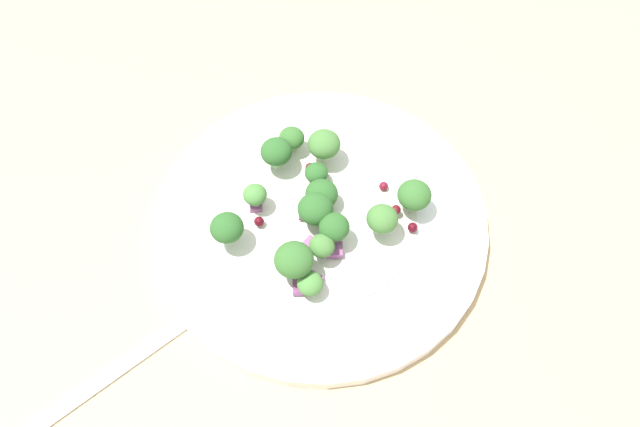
{
  "coord_description": "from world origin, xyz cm",
  "views": [
    {
      "loc": [
        26.69,
        -1.82,
        45.44
      ],
      "look_at": [
        0.48,
        -1.03,
        2.7
      ],
      "focal_mm": 35.72,
      "sensor_mm": 36.0,
      "label": 1
    }
  ],
  "objects_px": {
    "broccoli_floret_2": "(324,145)",
    "fork": "(140,353)",
    "plate": "(320,225)",
    "broccoli_floret_1": "(382,219)",
    "broccoli_floret_0": "(316,173)"
  },
  "relations": [
    {
      "from": "broccoli_floret_1",
      "to": "fork",
      "type": "bearing_deg",
      "value": -63.84
    },
    {
      "from": "plate",
      "to": "broccoli_floret_2",
      "type": "xyz_separation_m",
      "value": [
        -0.06,
        0.01,
        0.03
      ]
    },
    {
      "from": "broccoli_floret_2",
      "to": "fork",
      "type": "relative_size",
      "value": 0.18
    },
    {
      "from": "broccoli_floret_1",
      "to": "broccoli_floret_0",
      "type": "bearing_deg",
      "value": -135.9
    },
    {
      "from": "broccoli_floret_1",
      "to": "broccoli_floret_2",
      "type": "xyz_separation_m",
      "value": [
        -0.07,
        -0.04,
        0.0
      ]
    },
    {
      "from": "broccoli_floret_0",
      "to": "fork",
      "type": "relative_size",
      "value": 0.12
    },
    {
      "from": "fork",
      "to": "plate",
      "type": "bearing_deg",
      "value": 126.68
    },
    {
      "from": "plate",
      "to": "fork",
      "type": "xyz_separation_m",
      "value": [
        0.1,
        -0.14,
        -0.01
      ]
    },
    {
      "from": "broccoli_floret_0",
      "to": "broccoli_floret_2",
      "type": "relative_size",
      "value": 0.7
    },
    {
      "from": "broccoli_floret_0",
      "to": "fork",
      "type": "height_order",
      "value": "broccoli_floret_0"
    },
    {
      "from": "broccoli_floret_1",
      "to": "fork",
      "type": "distance_m",
      "value": 0.21
    },
    {
      "from": "plate",
      "to": "broccoli_floret_1",
      "type": "relative_size",
      "value": 10.89
    },
    {
      "from": "broccoli_floret_1",
      "to": "fork",
      "type": "xyz_separation_m",
      "value": [
        0.09,
        -0.18,
        -0.03
      ]
    },
    {
      "from": "broccoli_floret_2",
      "to": "fork",
      "type": "xyz_separation_m",
      "value": [
        0.16,
        -0.14,
        -0.03
      ]
    },
    {
      "from": "broccoli_floret_1",
      "to": "broccoli_floret_2",
      "type": "bearing_deg",
      "value": -149.89
    }
  ]
}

